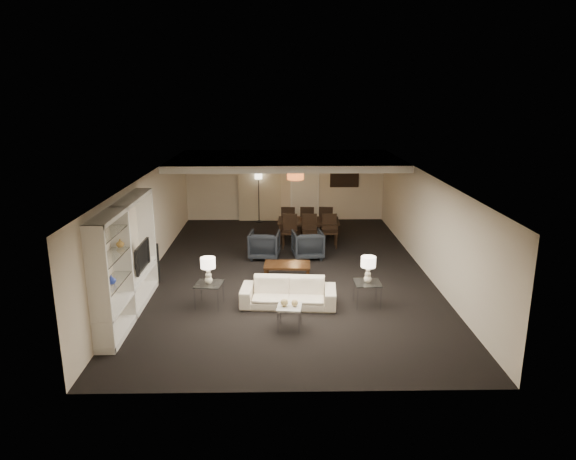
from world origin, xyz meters
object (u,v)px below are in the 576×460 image
Objects in this scene: side_table_right at (367,294)px; table_lamp_right at (368,270)px; chair_nm at (310,231)px; chair_nr at (330,231)px; chair_nl at (289,232)px; pendant_light at (295,176)px; chair_fl at (288,221)px; armchair_right at (308,245)px; side_table_left at (209,295)px; chair_fm at (307,221)px; chair_fr at (326,221)px; sofa at (288,293)px; dining_table at (308,231)px; armchair_left at (264,245)px; vase_blue at (111,280)px; coffee_table at (287,272)px; floor_lamp at (259,197)px; table_lamp_left at (208,271)px; vase_amber at (120,243)px; floor_speaker at (157,263)px; television at (138,256)px; marble_table at (289,317)px.

side_table_right is 0.97× the size of table_lamp_right.
chair_nm is 1.00× the size of chair_nr.
chair_nl is 1.00× the size of chair_nm.
chair_nr is at bearing -55.38° from pendant_light.
armchair_right is at bearing 107.57° from chair_fl.
chair_fm is at bearing 66.61° from side_table_left.
chair_nm is 1.43m from chair_fr.
sofa is 4.98m from dining_table.
vase_blue is at bearing 66.70° from armchair_left.
armchair_left is at bearing -154.09° from chair_nr.
coffee_table is at bearing 93.84° from chair_fl.
coffee_table is at bearing 79.16° from chair_fr.
dining_table is 1.92× the size of chair_nr.
armchair_right is at bearing -69.90° from floor_lamp.
chair_nl is 1.30m from chair_fl.
table_lamp_left reaches higher than armchair_right.
sofa reaches higher than side_table_right.
vase_amber reaches higher than chair_fm.
floor_speaker is at bearing 158.75° from sofa.
chair_nl is 0.55× the size of floor_lamp.
armchair_right is 2.33m from chair_fl.
floor_lamp is (-1.61, 1.82, 0.40)m from chair_fm.
chair_nl is (-0.22, -1.42, -1.43)m from pendant_light.
chair_nl is at bearing -119.71° from armchair_left.
chair_nl is at bearing 110.39° from table_lamp_right.
chair_fl is at bearing 72.00° from side_table_left.
sofa is 2.01× the size of television.
table_lamp_left reaches higher than dining_table.
television reaches higher than chair_nl.
sofa is 3.35m from television.
chair_nm is 1.00× the size of chair_fl.
dining_table is at bearing 77.93° from coffee_table.
vase_amber is 0.17× the size of floor_speaker.
chair_fr is at bearing -39.45° from floor_lamp.
armchair_right is 4.80× the size of vase_blue.
television is 1.06× the size of floor_speaker.
table_lamp_left is (-1.10, -3.30, 0.43)m from armchair_left.
vase_blue is at bearing 65.64° from chair_fm.
chair_fl is (1.81, 5.58, -0.32)m from table_lamp_left.
pendant_light is 5.93m from sofa.
coffee_table is 4.54m from vase_blue.
marble_table is 6.68m from chair_fl.
chair_nr reaches higher than marble_table.
marble_table is at bearing -147.09° from side_table_right.
chair_nm is at bearing 60.58° from table_lamp_left.
television reaches higher than armchair_left.
side_table_left is 4.65m from chair_nl.
table_lamp_left reaches higher than floor_speaker.
marble_table is (-0.60, -4.40, -0.15)m from armchair_right.
chair_nm is at bearing 72.64° from chair_fr.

